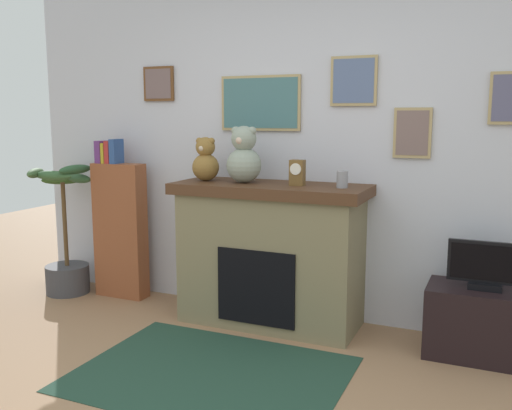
# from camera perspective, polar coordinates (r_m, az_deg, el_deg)

# --- Properties ---
(back_wall) EXTENTS (5.20, 0.15, 2.60)m
(back_wall) POSITION_cam_1_polar(r_m,az_deg,el_deg) (4.28, 6.83, 5.77)
(back_wall) COLOR silver
(back_wall) RESTS_ON ground_plane
(fireplace) EXTENTS (1.42, 0.60, 1.05)m
(fireplace) POSITION_cam_1_polar(r_m,az_deg,el_deg) (4.18, 1.49, -4.93)
(fireplace) COLOR #7E7353
(fireplace) RESTS_ON ground_plane
(bookshelf) EXTENTS (0.46, 0.16, 1.35)m
(bookshelf) POSITION_cam_1_polar(r_m,az_deg,el_deg) (4.93, -13.63, -2.14)
(bookshelf) COLOR brown
(bookshelf) RESTS_ON ground_plane
(potted_plant) EXTENTS (0.55, 0.61, 1.14)m
(potted_plant) POSITION_cam_1_polar(r_m,az_deg,el_deg) (5.20, -18.71, -4.16)
(potted_plant) COLOR #3F3F44
(potted_plant) RESTS_ON ground_plane
(tv_stand) EXTENTS (0.69, 0.40, 0.46)m
(tv_stand) POSITION_cam_1_polar(r_m,az_deg,el_deg) (3.96, 21.96, -11.04)
(tv_stand) COLOR black
(tv_stand) RESTS_ON ground_plane
(television) EXTENTS (0.47, 0.14, 0.31)m
(television) POSITION_cam_1_polar(r_m,az_deg,el_deg) (3.85, 22.28, -5.86)
(television) COLOR black
(television) RESTS_ON tv_stand
(area_rug) EXTENTS (1.59, 1.19, 0.01)m
(area_rug) POSITION_cam_1_polar(r_m,az_deg,el_deg) (3.55, -4.62, -16.65)
(area_rug) COLOR #224032
(area_rug) RESTS_ON ground_plane
(candle_jar) EXTENTS (0.08, 0.08, 0.11)m
(candle_jar) POSITION_cam_1_polar(r_m,az_deg,el_deg) (3.90, 8.73, 2.57)
(candle_jar) COLOR gray
(candle_jar) RESTS_ON fireplace
(mantel_clock) EXTENTS (0.10, 0.08, 0.18)m
(mantel_clock) POSITION_cam_1_polar(r_m,az_deg,el_deg) (3.99, 4.20, 3.29)
(mantel_clock) COLOR brown
(mantel_clock) RESTS_ON fireplace
(teddy_bear_grey) EXTENTS (0.21, 0.21, 0.33)m
(teddy_bear_grey) POSITION_cam_1_polar(r_m,az_deg,el_deg) (4.29, -5.13, 4.44)
(teddy_bear_grey) COLOR olive
(teddy_bear_grey) RESTS_ON fireplace
(teddy_bear_brown) EXTENTS (0.26, 0.26, 0.42)m
(teddy_bear_brown) POSITION_cam_1_polar(r_m,az_deg,el_deg) (4.14, -1.23, 4.85)
(teddy_bear_brown) COLOR #919D8D
(teddy_bear_brown) RESTS_ON fireplace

